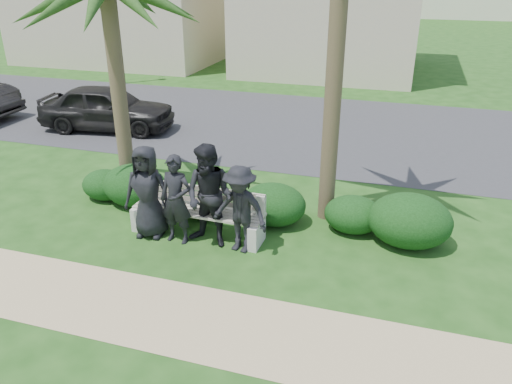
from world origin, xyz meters
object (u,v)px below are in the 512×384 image
at_px(man_a, 148,192).
at_px(man_d, 240,210).
at_px(man_b, 176,200).
at_px(car_a, 107,108).
at_px(park_bench, 198,215).
at_px(street_lamp, 117,12).
at_px(man_c, 209,197).

distance_m(man_a, man_d, 1.81).
xyz_separation_m(man_b, car_a, (-5.06, 5.68, -0.14)).
xyz_separation_m(man_b, man_d, (1.21, 0.02, -0.03)).
height_order(park_bench, car_a, car_a).
height_order(street_lamp, man_b, street_lamp).
distance_m(street_lamp, man_a, 14.09).
xyz_separation_m(street_lamp, park_bench, (8.42, -11.42, -2.54)).
bearing_deg(park_bench, man_a, -160.51).
height_order(man_b, man_d, man_b).
relative_size(street_lamp, man_a, 2.42).
bearing_deg(man_b, car_a, 134.55).
bearing_deg(man_a, car_a, 121.93).
xyz_separation_m(park_bench, man_b, (-0.26, -0.34, 0.44)).
relative_size(street_lamp, man_b, 2.56).
height_order(man_c, car_a, man_c).
distance_m(street_lamp, car_a, 7.19).
height_order(man_a, man_b, man_a).
xyz_separation_m(man_c, car_a, (-5.68, 5.60, -0.26)).
xyz_separation_m(man_d, car_a, (-6.27, 5.65, -0.11)).
height_order(park_bench, man_c, man_c).
bearing_deg(park_bench, street_lamp, 127.48).
distance_m(man_c, man_d, 0.61).
distance_m(park_bench, car_a, 7.54).
bearing_deg(man_c, man_d, 4.63).
bearing_deg(car_a, street_lamp, 18.89).
height_order(man_c, man_d, man_c).
xyz_separation_m(man_a, man_d, (1.81, -0.03, -0.08)).
distance_m(man_b, car_a, 7.61).
xyz_separation_m(man_a, car_a, (-4.46, 5.62, -0.19)).
bearing_deg(car_a, man_d, -140.18).
bearing_deg(man_b, man_d, 3.95).
bearing_deg(man_d, man_a, -169.98).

